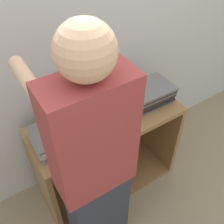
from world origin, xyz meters
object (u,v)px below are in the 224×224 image
at_px(person, 94,175).
at_px(laptop_open, 102,109).
at_px(laptop_stack_left, 59,135).
at_px(laptop_stack_right, 148,94).

bearing_deg(person, laptop_open, 55.15).
bearing_deg(laptop_stack_left, person, -86.07).
distance_m(laptop_open, person, 0.58).
height_order(laptop_open, laptop_stack_right, laptop_open).
xyz_separation_m(laptop_stack_left, laptop_stack_right, (0.72, 0.01, 0.02)).
bearing_deg(laptop_stack_left, laptop_stack_right, 0.55).
bearing_deg(laptop_stack_left, laptop_open, 10.65).
relative_size(laptop_stack_left, person, 0.20).
relative_size(laptop_stack_right, person, 0.20).
height_order(laptop_stack_right, person, person).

